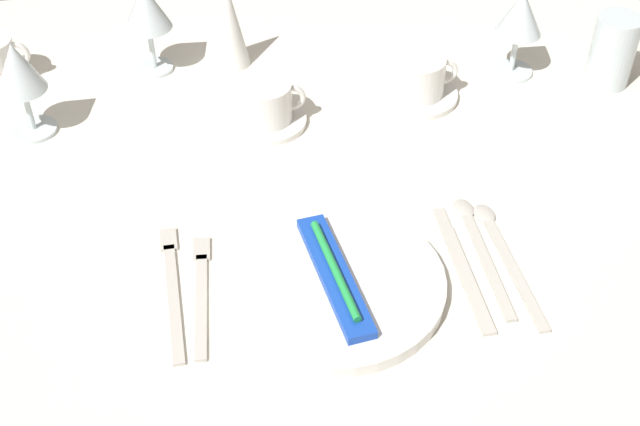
{
  "coord_description": "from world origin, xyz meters",
  "views": [
    {
      "loc": [
        -0.15,
        -0.99,
        1.53
      ],
      "look_at": [
        -0.02,
        -0.15,
        0.76
      ],
      "focal_mm": 48.31,
      "sensor_mm": 36.0,
      "label": 1
    }
  ],
  "objects_px": {
    "fork_outer": "(201,290)",
    "coffee_cup_right": "(419,75)",
    "dinner_plate": "(335,284)",
    "spoon_soup": "(477,241)",
    "dinner_knife": "(463,270)",
    "spoon_dessert": "(502,249)",
    "wine_glass_right": "(146,10)",
    "napkin_folded": "(228,22)",
    "wine_glass_left": "(18,72)",
    "wine_glass_centre": "(520,17)",
    "coffee_cup_left": "(267,101)",
    "drink_tumbler": "(612,54)",
    "fork_inner": "(172,286)",
    "toothbrush_package": "(335,274)"
  },
  "relations": [
    {
      "from": "fork_outer",
      "to": "coffee_cup_right",
      "type": "distance_m",
      "value": 0.52
    },
    {
      "from": "wine_glass_right",
      "to": "drink_tumbler",
      "type": "height_order",
      "value": "wine_glass_right"
    },
    {
      "from": "fork_outer",
      "to": "coffee_cup_right",
      "type": "bearing_deg",
      "value": 45.66
    },
    {
      "from": "coffee_cup_left",
      "to": "fork_outer",
      "type": "bearing_deg",
      "value": -109.46
    },
    {
      "from": "dinner_plate",
      "to": "coffee_cup_right",
      "type": "distance_m",
      "value": 0.44
    },
    {
      "from": "fork_inner",
      "to": "wine_glass_centre",
      "type": "distance_m",
      "value": 0.71
    },
    {
      "from": "spoon_dessert",
      "to": "coffee_cup_right",
      "type": "distance_m",
      "value": 0.36
    },
    {
      "from": "dinner_plate",
      "to": "coffee_cup_left",
      "type": "bearing_deg",
      "value": 97.11
    },
    {
      "from": "fork_inner",
      "to": "drink_tumbler",
      "type": "bearing_deg",
      "value": 26.55
    },
    {
      "from": "wine_glass_centre",
      "to": "napkin_folded",
      "type": "relative_size",
      "value": 0.95
    },
    {
      "from": "dinner_knife",
      "to": "napkin_folded",
      "type": "height_order",
      "value": "napkin_folded"
    },
    {
      "from": "dinner_knife",
      "to": "coffee_cup_right",
      "type": "height_order",
      "value": "coffee_cup_right"
    },
    {
      "from": "toothbrush_package",
      "to": "spoon_soup",
      "type": "distance_m",
      "value": 0.21
    },
    {
      "from": "fork_inner",
      "to": "dinner_knife",
      "type": "distance_m",
      "value": 0.37
    },
    {
      "from": "wine_glass_left",
      "to": "napkin_folded",
      "type": "height_order",
      "value": "napkin_folded"
    },
    {
      "from": "toothbrush_package",
      "to": "wine_glass_centre",
      "type": "height_order",
      "value": "wine_glass_centre"
    },
    {
      "from": "fork_outer",
      "to": "spoon_soup",
      "type": "relative_size",
      "value": 0.91
    },
    {
      "from": "drink_tumbler",
      "to": "napkin_folded",
      "type": "height_order",
      "value": "napkin_folded"
    },
    {
      "from": "coffee_cup_left",
      "to": "drink_tumbler",
      "type": "relative_size",
      "value": 0.85
    },
    {
      "from": "dinner_plate",
      "to": "napkin_folded",
      "type": "height_order",
      "value": "napkin_folded"
    },
    {
      "from": "dinner_plate",
      "to": "spoon_soup",
      "type": "distance_m",
      "value": 0.21
    },
    {
      "from": "toothbrush_package",
      "to": "spoon_dessert",
      "type": "xyz_separation_m",
      "value": [
        0.23,
        0.03,
        -0.02
      ]
    },
    {
      "from": "toothbrush_package",
      "to": "napkin_folded",
      "type": "xyz_separation_m",
      "value": [
        -0.09,
        0.54,
        0.05
      ]
    },
    {
      "from": "wine_glass_left",
      "to": "fork_outer",
      "type": "bearing_deg",
      "value": -57.5
    },
    {
      "from": "fork_inner",
      "to": "spoon_dessert",
      "type": "height_order",
      "value": "spoon_dessert"
    },
    {
      "from": "toothbrush_package",
      "to": "coffee_cup_right",
      "type": "bearing_deg",
      "value": 63.15
    },
    {
      "from": "dinner_knife",
      "to": "spoon_soup",
      "type": "relative_size",
      "value": 1.0
    },
    {
      "from": "wine_glass_right",
      "to": "napkin_folded",
      "type": "xyz_separation_m",
      "value": [
        0.13,
        0.0,
        -0.03
      ]
    },
    {
      "from": "drink_tumbler",
      "to": "wine_glass_centre",
      "type": "bearing_deg",
      "value": 161.16
    },
    {
      "from": "wine_glass_centre",
      "to": "wine_glass_right",
      "type": "height_order",
      "value": "wine_glass_right"
    },
    {
      "from": "wine_glass_left",
      "to": "coffee_cup_right",
      "type": "bearing_deg",
      "value": 0.05
    },
    {
      "from": "dinner_knife",
      "to": "spoon_dessert",
      "type": "bearing_deg",
      "value": 26.34
    },
    {
      "from": "napkin_folded",
      "to": "wine_glass_left",
      "type": "bearing_deg",
      "value": -154.78
    },
    {
      "from": "toothbrush_package",
      "to": "wine_glass_centre",
      "type": "distance_m",
      "value": 0.58
    },
    {
      "from": "dinner_plate",
      "to": "spoon_soup",
      "type": "xyz_separation_m",
      "value": [
        0.2,
        0.05,
        -0.01
      ]
    },
    {
      "from": "wine_glass_centre",
      "to": "drink_tumbler",
      "type": "relative_size",
      "value": 1.26
    },
    {
      "from": "spoon_dessert",
      "to": "wine_glass_centre",
      "type": "xyz_separation_m",
      "value": [
        0.14,
        0.4,
        0.1
      ]
    },
    {
      "from": "coffee_cup_right",
      "to": "wine_glass_right",
      "type": "height_order",
      "value": "wine_glass_right"
    },
    {
      "from": "drink_tumbler",
      "to": "spoon_dessert",
      "type": "bearing_deg",
      "value": -128.98
    },
    {
      "from": "dinner_plate",
      "to": "wine_glass_right",
      "type": "xyz_separation_m",
      "value": [
        -0.22,
        0.54,
        0.1
      ]
    },
    {
      "from": "spoon_soup",
      "to": "coffee_cup_right",
      "type": "bearing_deg",
      "value": 90.11
    },
    {
      "from": "toothbrush_package",
      "to": "spoon_soup",
      "type": "relative_size",
      "value": 0.95
    },
    {
      "from": "spoon_dessert",
      "to": "wine_glass_centre",
      "type": "height_order",
      "value": "wine_glass_centre"
    },
    {
      "from": "dinner_plate",
      "to": "napkin_folded",
      "type": "relative_size",
      "value": 1.77
    },
    {
      "from": "fork_outer",
      "to": "coffee_cup_left",
      "type": "bearing_deg",
      "value": 70.54
    },
    {
      "from": "spoon_soup",
      "to": "coffee_cup_left",
      "type": "distance_m",
      "value": 0.39
    },
    {
      "from": "coffee_cup_right",
      "to": "dinner_plate",
      "type": "bearing_deg",
      "value": -116.85
    },
    {
      "from": "dinner_plate",
      "to": "spoon_dessert",
      "type": "bearing_deg",
      "value": 8.67
    },
    {
      "from": "fork_inner",
      "to": "spoon_dessert",
      "type": "bearing_deg",
      "value": 0.23
    },
    {
      "from": "wine_glass_left",
      "to": "drink_tumbler",
      "type": "distance_m",
      "value": 0.92
    }
  ]
}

